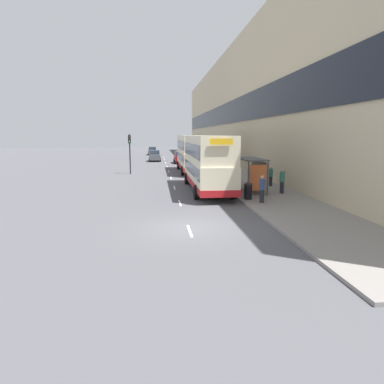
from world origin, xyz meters
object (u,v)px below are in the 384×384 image
(double_decker_bus_ahead, at_px, (191,153))
(double_decker_bus_near, at_px, (207,162))
(pedestrian_2, at_px, (282,181))
(litter_bin, at_px, (248,191))
(car_2, at_px, (155,156))
(car_0, at_px, (152,151))
(pedestrian_at_shelter, at_px, (262,189))
(car_1, at_px, (181,157))
(traffic_light_far_kerb, at_px, (130,147))
(pedestrian_1, at_px, (271,176))
(bus_shelter, at_px, (254,169))

(double_decker_bus_ahead, bearing_deg, double_decker_bus_near, -90.60)
(pedestrian_2, distance_m, litter_bin, 3.66)
(double_decker_bus_near, height_order, car_2, double_decker_bus_near)
(car_0, distance_m, pedestrian_at_shelter, 56.81)
(double_decker_bus_near, height_order, car_0, double_decker_bus_near)
(car_1, relative_size, traffic_light_far_kerb, 1.03)
(double_decker_bus_near, height_order, car_1, double_decker_bus_near)
(car_1, relative_size, litter_bin, 4.36)
(car_1, bearing_deg, pedestrian_at_shelter, -85.17)
(pedestrian_1, relative_size, pedestrian_2, 0.93)
(double_decker_bus_near, xyz_separation_m, car_2, (-4.18, 31.49, -1.38))
(pedestrian_1, bearing_deg, pedestrian_at_shelter, -112.94)
(pedestrian_1, bearing_deg, double_decker_bus_ahead, 112.59)
(car_0, height_order, traffic_light_far_kerb, traffic_light_far_kerb)
(bus_shelter, relative_size, pedestrian_1, 2.50)
(bus_shelter, relative_size, double_decker_bus_near, 0.36)
(bus_shelter, distance_m, car_2, 33.93)
(car_1, height_order, traffic_light_far_kerb, traffic_light_far_kerb)
(double_decker_bus_ahead, relative_size, pedestrian_1, 6.66)
(litter_bin, bearing_deg, pedestrian_1, 58.41)
(bus_shelter, xyz_separation_m, pedestrian_at_shelter, (-0.68, -4.22, -0.86))
(pedestrian_1, relative_size, traffic_light_far_kerb, 0.38)
(double_decker_bus_ahead, distance_m, traffic_light_far_kerb, 7.18)
(pedestrian_at_shelter, xyz_separation_m, pedestrian_2, (2.51, 3.25, 0.04))
(double_decker_bus_ahead, height_order, traffic_light_far_kerb, traffic_light_far_kerb)
(pedestrian_at_shelter, bearing_deg, car_1, 94.83)
(car_2, xyz_separation_m, pedestrian_at_shelter, (6.79, -37.30, 0.12))
(litter_bin, bearing_deg, bus_shelter, 67.55)
(bus_shelter, xyz_separation_m, double_decker_bus_near, (-3.30, 1.58, 0.41))
(pedestrian_at_shelter, relative_size, litter_bin, 1.64)
(car_1, relative_size, pedestrian_1, 2.73)
(bus_shelter, relative_size, car_2, 1.06)
(car_0, bearing_deg, pedestrian_at_shelter, 97.45)
(traffic_light_far_kerb, bearing_deg, pedestrian_2, -51.66)
(car_1, bearing_deg, litter_bin, -85.95)
(pedestrian_1, distance_m, litter_bin, 6.58)
(car_1, height_order, pedestrian_2, pedestrian_2)
(pedestrian_2, bearing_deg, pedestrian_1, 83.82)
(bus_shelter, distance_m, double_decker_bus_ahead, 15.87)
(double_decker_bus_ahead, distance_m, pedestrian_2, 17.29)
(double_decker_bus_near, relative_size, litter_bin, 11.00)
(traffic_light_far_kerb, bearing_deg, double_decker_bus_ahead, 10.80)
(pedestrian_at_shelter, relative_size, traffic_light_far_kerb, 0.39)
(pedestrian_1, bearing_deg, traffic_light_far_kerb, 136.97)
(pedestrian_2, bearing_deg, bus_shelter, 152.12)
(car_0, distance_m, litter_bin, 55.49)
(double_decker_bus_near, bearing_deg, double_decker_bus_ahead, 89.40)
(car_0, bearing_deg, pedestrian_2, 100.55)
(pedestrian_2, bearing_deg, traffic_light_far_kerb, 128.34)
(pedestrian_1, xyz_separation_m, pedestrian_2, (-0.39, -3.60, 0.07))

